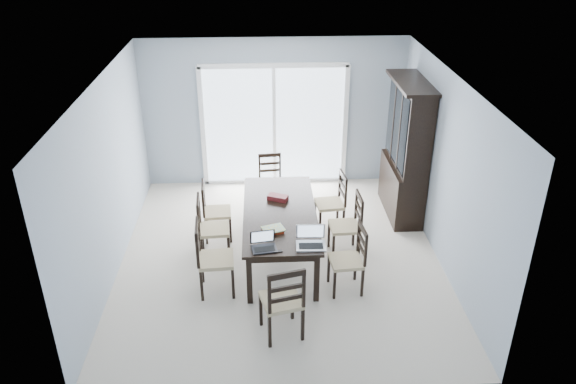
% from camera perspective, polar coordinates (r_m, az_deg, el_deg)
% --- Properties ---
extents(floor, '(5.00, 5.00, 0.00)m').
position_cam_1_polar(floor, '(8.11, -0.80, -6.64)').
color(floor, beige).
rests_on(floor, ground).
extents(ceiling, '(5.00, 5.00, 0.00)m').
position_cam_1_polar(ceiling, '(7.00, -0.94, 11.33)').
color(ceiling, white).
rests_on(ceiling, back_wall).
extents(back_wall, '(4.50, 0.02, 2.60)m').
position_cam_1_polar(back_wall, '(9.77, -1.42, 8.00)').
color(back_wall, '#8E9CAA').
rests_on(back_wall, floor).
extents(wall_left, '(0.02, 5.00, 2.60)m').
position_cam_1_polar(wall_left, '(7.72, -17.79, 1.23)').
color(wall_left, '#8E9CAA').
rests_on(wall_left, floor).
extents(wall_right, '(0.02, 5.00, 2.60)m').
position_cam_1_polar(wall_right, '(7.86, 15.77, 1.98)').
color(wall_right, '#8E9CAA').
rests_on(wall_right, floor).
extents(balcony, '(4.50, 2.00, 0.10)m').
position_cam_1_polar(balcony, '(11.20, -1.49, 3.15)').
color(balcony, gray).
rests_on(balcony, ground).
extents(railing, '(4.50, 0.06, 1.10)m').
position_cam_1_polar(railing, '(11.91, -1.67, 7.75)').
color(railing, '#99999E').
rests_on(railing, balcony).
extents(dining_table, '(1.00, 2.20, 0.75)m').
position_cam_1_polar(dining_table, '(7.75, -0.84, -2.50)').
color(dining_table, black).
rests_on(dining_table, floor).
extents(china_hutch, '(0.50, 1.38, 2.20)m').
position_cam_1_polar(china_hutch, '(8.98, 11.88, 4.05)').
color(china_hutch, black).
rests_on(china_hutch, floor).
extents(sliding_door, '(2.52, 0.05, 2.18)m').
position_cam_1_polar(sliding_door, '(9.83, -1.41, 6.78)').
color(sliding_door, silver).
rests_on(sliding_door, floor).
extents(chair_left_near, '(0.48, 0.47, 1.17)m').
position_cam_1_polar(chair_left_near, '(7.19, -8.17, -5.93)').
color(chair_left_near, black).
rests_on(chair_left_near, floor).
extents(chair_left_mid, '(0.45, 0.43, 1.09)m').
position_cam_1_polar(chair_left_mid, '(7.90, -8.22, -2.98)').
color(chair_left_mid, black).
rests_on(chair_left_mid, floor).
extents(chair_left_far, '(0.43, 0.42, 1.05)m').
position_cam_1_polar(chair_left_far, '(8.37, -7.83, -1.31)').
color(chair_left_far, black).
rests_on(chair_left_far, floor).
extents(chair_right_near, '(0.45, 0.44, 1.07)m').
position_cam_1_polar(chair_right_near, '(7.24, 6.67, -6.06)').
color(chair_right_near, black).
rests_on(chair_right_near, floor).
extents(chair_right_mid, '(0.44, 0.43, 1.08)m').
position_cam_1_polar(chair_right_mid, '(7.97, 6.44, -2.67)').
color(chair_right_mid, black).
rests_on(chair_right_mid, floor).
extents(chair_right_far, '(0.46, 0.45, 1.07)m').
position_cam_1_polar(chair_right_far, '(8.55, 4.86, -0.39)').
color(chair_right_far, black).
rests_on(chair_right_far, floor).
extents(chair_end_near, '(0.53, 0.54, 1.16)m').
position_cam_1_polar(chair_end_near, '(6.38, -0.44, -10.46)').
color(chair_end_near, black).
rests_on(chair_end_near, floor).
extents(chair_end_far, '(0.42, 0.43, 1.01)m').
position_cam_1_polar(chair_end_far, '(9.27, -1.79, 1.78)').
color(chair_end_far, black).
rests_on(chair_end_far, floor).
extents(laptop_dark, '(0.34, 0.26, 0.21)m').
position_cam_1_polar(laptop_dark, '(6.87, -2.43, -5.51)').
color(laptop_dark, black).
rests_on(laptop_dark, dining_table).
extents(laptop_silver, '(0.37, 0.27, 0.25)m').
position_cam_1_polar(laptop_silver, '(6.92, 2.35, -5.15)').
color(laptop_silver, '#B9B9BB').
rests_on(laptop_silver, dining_table).
extents(book_stack, '(0.33, 0.29, 0.05)m').
position_cam_1_polar(book_stack, '(7.25, -1.55, -3.86)').
color(book_stack, maroon).
rests_on(book_stack, dining_table).
extents(cell_phone, '(0.11, 0.07, 0.01)m').
position_cam_1_polar(cell_phone, '(6.85, -1.05, -6.06)').
color(cell_phone, black).
rests_on(cell_phone, dining_table).
extents(game_box, '(0.31, 0.24, 0.07)m').
position_cam_1_polar(game_box, '(8.00, -1.04, -0.57)').
color(game_box, '#511510').
rests_on(game_box, dining_table).
extents(hot_tub, '(2.29, 2.12, 1.03)m').
position_cam_1_polar(hot_tub, '(11.03, -3.57, 5.89)').
color(hot_tub, brown).
rests_on(hot_tub, balcony).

